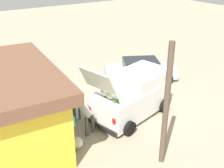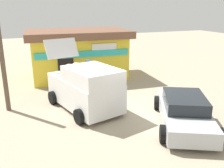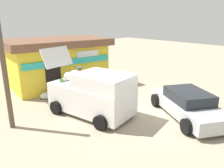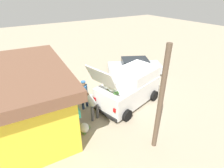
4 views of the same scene
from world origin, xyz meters
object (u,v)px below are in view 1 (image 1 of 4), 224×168
at_px(vendor_standing, 76,102).
at_px(unloaded_banana_pile, 77,143).
at_px(customer_bending, 86,114).
at_px(delivery_van, 133,95).
at_px(parked_sedan, 140,70).
at_px(paint_bucket, 52,102).
at_px(storefront_bar, 6,106).

height_order(vendor_standing, unloaded_banana_pile, vendor_standing).
bearing_deg(unloaded_banana_pile, vendor_standing, -26.50).
bearing_deg(vendor_standing, unloaded_banana_pile, 153.50).
distance_m(customer_bending, unloaded_banana_pile, 1.28).
xyz_separation_m(delivery_van, parked_sedan, (3.13, -2.98, -0.44)).
relative_size(delivery_van, parked_sedan, 1.01).
bearing_deg(paint_bucket, vendor_standing, -168.94).
relative_size(delivery_van, customer_bending, 3.33).
bearing_deg(delivery_van, parked_sedan, -43.54).
height_order(delivery_van, paint_bucket, delivery_van).
height_order(parked_sedan, paint_bucket, parked_sedan).
bearing_deg(parked_sedan, unloaded_banana_pile, 121.95).
height_order(storefront_bar, unloaded_banana_pile, storefront_bar).
distance_m(storefront_bar, delivery_van, 5.57).
height_order(parked_sedan, unloaded_banana_pile, parked_sedan).
bearing_deg(customer_bending, vendor_standing, -3.10).
bearing_deg(parked_sedan, delivery_van, 136.46).
relative_size(delivery_van, paint_bucket, 13.88).
xyz_separation_m(storefront_bar, vendor_standing, (-0.19, -2.92, -0.60)).
height_order(vendor_standing, paint_bucket, vendor_standing).
bearing_deg(parked_sedan, paint_bucket, 91.83).
bearing_deg(unloaded_banana_pile, parked_sedan, -58.05).
height_order(storefront_bar, parked_sedan, storefront_bar).
distance_m(customer_bending, paint_bucket, 3.16).
bearing_deg(unloaded_banana_pile, customer_bending, -48.75).
relative_size(parked_sedan, paint_bucket, 13.70).
xyz_separation_m(storefront_bar, unloaded_banana_pile, (-1.93, -2.06, -1.41)).
relative_size(vendor_standing, paint_bucket, 5.12).
bearing_deg(unloaded_banana_pile, storefront_bar, 46.85).
bearing_deg(paint_bucket, storefront_bar, 126.13).
height_order(parked_sedan, vendor_standing, vendor_standing).
height_order(delivery_van, vendor_standing, delivery_van).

